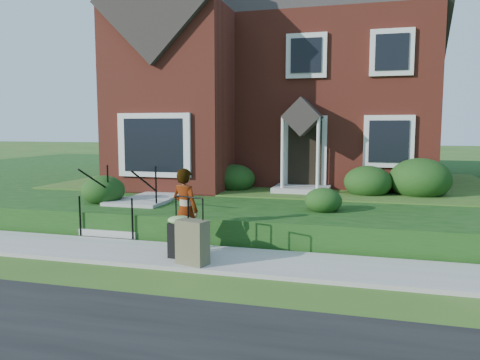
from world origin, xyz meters
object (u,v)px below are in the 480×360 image
(front_steps, at_px, (128,212))
(woman, at_px, (185,210))
(suitcase_black, at_px, (181,234))
(suitcase_olive, at_px, (193,242))

(front_steps, relative_size, woman, 1.23)
(front_steps, distance_m, suitcase_black, 3.04)
(front_steps, height_order, suitcase_black, front_steps)
(front_steps, height_order, suitcase_olive, front_steps)
(suitcase_olive, bearing_deg, front_steps, 153.73)
(front_steps, distance_m, woman, 2.68)
(front_steps, bearing_deg, woman, -36.56)
(woman, distance_m, suitcase_black, 0.63)
(woman, xyz_separation_m, suitcase_black, (0.10, -0.50, -0.37))
(suitcase_black, bearing_deg, woman, 109.24)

